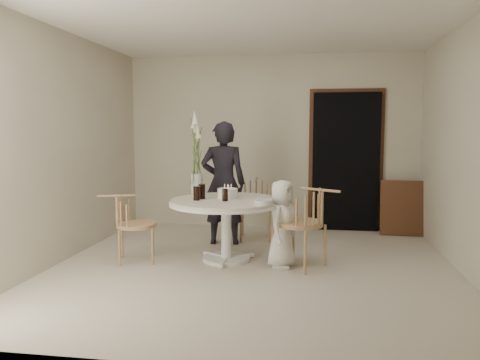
# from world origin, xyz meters

# --- Properties ---
(ground) EXTENTS (4.50, 4.50, 0.00)m
(ground) POSITION_xyz_m (0.00, 0.00, 0.00)
(ground) COLOR beige
(ground) RESTS_ON ground
(room_shell) EXTENTS (4.50, 4.50, 4.50)m
(room_shell) POSITION_xyz_m (0.00, 0.00, 1.62)
(room_shell) COLOR white
(room_shell) RESTS_ON ground
(doorway) EXTENTS (1.00, 0.10, 2.10)m
(doorway) POSITION_xyz_m (1.15, 2.19, 1.05)
(doorway) COLOR black
(doorway) RESTS_ON ground
(door_trim) EXTENTS (1.12, 0.03, 2.22)m
(door_trim) POSITION_xyz_m (1.15, 2.23, 1.11)
(door_trim) COLOR brown
(door_trim) RESTS_ON ground
(table) EXTENTS (1.33, 1.33, 0.73)m
(table) POSITION_xyz_m (-0.35, 0.25, 0.62)
(table) COLOR white
(table) RESTS_ON ground
(picture_frame) EXTENTS (0.61, 0.20, 0.80)m
(picture_frame) POSITION_xyz_m (1.95, 1.95, 0.40)
(picture_frame) COLOR brown
(picture_frame) RESTS_ON ground
(chair_far) EXTENTS (0.50, 0.53, 0.85)m
(chair_far) POSITION_xyz_m (-0.14, 1.47, 0.55)
(chair_far) COLOR tan
(chair_far) RESTS_ON ground
(chair_right) EXTENTS (0.69, 0.68, 0.92)m
(chair_right) POSITION_xyz_m (0.62, 0.05, 0.60)
(chair_right) COLOR tan
(chair_right) RESTS_ON ground
(chair_left) EXTENTS (0.56, 0.54, 0.80)m
(chair_left) POSITION_xyz_m (-1.49, 0.02, 0.52)
(chair_left) COLOR tan
(chair_left) RESTS_ON ground
(girl) EXTENTS (0.65, 0.47, 1.65)m
(girl) POSITION_xyz_m (-0.54, 1.06, 0.83)
(girl) COLOR black
(girl) RESTS_ON ground
(boy) EXTENTS (0.44, 0.55, 0.99)m
(boy) POSITION_xyz_m (0.31, 0.09, 0.49)
(boy) COLOR white
(boy) RESTS_ON ground
(birthday_cake) EXTENTS (0.24, 0.24, 0.17)m
(birthday_cake) POSITION_xyz_m (-0.35, 0.35, 0.79)
(birthday_cake) COLOR silver
(birthday_cake) RESTS_ON table
(cola_tumbler_a) EXTENTS (0.10, 0.10, 0.16)m
(cola_tumbler_a) POSITION_xyz_m (-0.68, 0.14, 0.81)
(cola_tumbler_a) COLOR black
(cola_tumbler_a) RESTS_ON table
(cola_tumbler_b) EXTENTS (0.08, 0.08, 0.14)m
(cola_tumbler_b) POSITION_xyz_m (-0.34, 0.13, 0.80)
(cola_tumbler_b) COLOR black
(cola_tumbler_b) RESTS_ON table
(cola_tumbler_c) EXTENTS (0.08, 0.08, 0.17)m
(cola_tumbler_c) POSITION_xyz_m (-0.65, 0.30, 0.82)
(cola_tumbler_c) COLOR black
(cola_tumbler_c) RESTS_ON table
(cola_tumbler_d) EXTENTS (0.08, 0.08, 0.14)m
(cola_tumbler_d) POSITION_xyz_m (-0.63, 0.25, 0.80)
(cola_tumbler_d) COLOR black
(cola_tumbler_d) RESTS_ON table
(plate_stack) EXTENTS (0.21, 0.21, 0.05)m
(plate_stack) POSITION_xyz_m (0.12, -0.04, 0.76)
(plate_stack) COLOR silver
(plate_stack) RESTS_ON table
(flower_vase) EXTENTS (0.14, 0.14, 1.05)m
(flower_vase) POSITION_xyz_m (-0.79, 0.58, 1.17)
(flower_vase) COLOR silver
(flower_vase) RESTS_ON table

